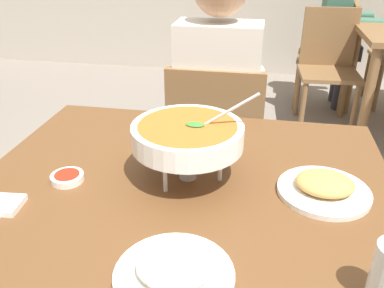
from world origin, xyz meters
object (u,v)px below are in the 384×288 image
Objects in this scene: dining_table_main at (183,219)px; appetizer_plate at (324,187)px; curry_bowl at (188,136)px; chair_bg_left at (336,50)px; patron_bg_left at (339,21)px; sauce_dish at (67,177)px; chair_bg_right at (328,61)px; rice_plate at (174,271)px; diner_main at (218,95)px; chair_diner_main at (216,144)px.

appetizer_plate reaches higher than dining_table_main.
curry_bowl is 0.37× the size of chair_bg_left.
appetizer_plate is 0.18× the size of patron_bg_left.
dining_table_main is 12.73× the size of sauce_dish.
chair_bg_right reaches higher than sauce_dish.
rice_plate is at bearing -103.53° from chair_bg_left.
patron_bg_left is at bearing 81.45° from appetizer_plate.
chair_bg_left is at bearing 76.47° from rice_plate.
curry_bowl is 2.84m from chair_bg_left.
diner_main is 0.78m from curry_bowl.
rice_plate is (0.05, -1.14, 0.05)m from diner_main.
patron_bg_left is (0.78, 1.98, 0.24)m from chair_diner_main.
dining_table_main is 0.81m from diner_main.
chair_diner_main reaches higher than appetizer_plate.
dining_table_main is at bearing -90.00° from diner_main.
diner_main is 3.94× the size of curry_bowl.
chair_diner_main is at bearing 90.60° from curry_bowl.
patron_bg_left is at bearing 74.13° from dining_table_main.
diner_main reaches higher than sauce_dish.
sauce_dish is (-0.32, -0.04, 0.13)m from dining_table_main.
chair_bg_right is (0.68, 2.32, -0.40)m from curry_bowl.
dining_table_main is at bearing 6.39° from sauce_dish.
chair_bg_right is at bearing 66.58° from chair_diner_main.
chair_bg_left is (0.42, 2.71, -0.29)m from appetizer_plate.
diner_main reaches higher than chair_bg_right.
chair_bg_left is 0.69× the size of patron_bg_left.
appetizer_plate is 2.37m from chair_bg_right.
patron_bg_left reaches higher than chair_bg_left.
rice_plate is at bearing -103.24° from chair_bg_right.
chair_bg_left is 0.39m from chair_bg_right.
rice_plate is 0.48m from appetizer_plate.
dining_table_main is at bearing -99.97° from curry_bowl.
patron_bg_left is at bearing 74.04° from curry_bowl.
curry_bowl reaches higher than sauce_dish.
dining_table_main is 4.77× the size of appetizer_plate.
chair_diner_main is 3.75× the size of appetizer_plate.
chair_bg_right is at bearing -105.58° from chair_bg_left.
chair_bg_right is at bearing 73.69° from curry_bowl.
curry_bowl is at bearing 13.70° from sauce_dish.
dining_table_main is 2.86m from chair_bg_left.
chair_diner_main is at bearing -111.96° from chair_bg_left.
chair_diner_main is 1.15m from rice_plate.
appetizer_plate is (0.37, -0.78, 0.05)m from diner_main.
dining_table_main is 2.46m from chair_bg_right.
rice_plate is 3.17m from chair_bg_left.
patron_bg_left is (0.78, 2.71, -0.16)m from curry_bowl.
chair_diner_main is 2.12m from chair_bg_left.
rice_plate is 1.00× the size of appetizer_plate.
appetizer_plate is (0.32, 0.36, 0.00)m from rice_plate.
dining_table_main is at bearing -105.87° from patron_bg_left.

